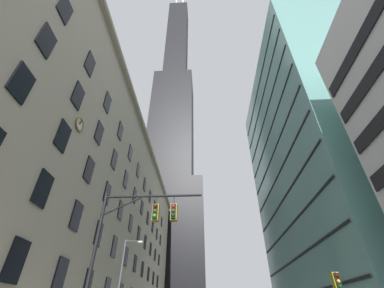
% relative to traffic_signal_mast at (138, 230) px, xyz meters
% --- Properties ---
extents(station_building, '(13.50, 64.77, 29.18)m').
position_rel_traffic_signal_mast_xyz_m(station_building, '(-12.67, 22.52, 8.78)').
color(station_building, '#B2A88E').
rests_on(station_building, ground).
extents(dark_skyscraper, '(25.33, 25.33, 189.49)m').
position_rel_traffic_signal_mast_xyz_m(dark_skyscraper, '(-8.76, 69.20, 51.37)').
color(dark_skyscraper, black).
rests_on(dark_skyscraper, ground).
extents(glass_office_midrise, '(16.69, 31.94, 44.19)m').
position_rel_traffic_signal_mast_xyz_m(glass_office_midrise, '(24.04, 20.94, 16.31)').
color(glass_office_midrise, slate).
rests_on(glass_office_midrise, ground).
extents(traffic_signal_mast, '(6.37, 0.63, 7.99)m').
position_rel_traffic_signal_mast_xyz_m(traffic_signal_mast, '(0.00, 0.00, 0.00)').
color(traffic_signal_mast, black).
rests_on(traffic_signal_mast, sidewalk_left).
extents(traffic_light_near_right, '(0.40, 0.63, 3.67)m').
position_rel_traffic_signal_mast_xyz_m(traffic_light_near_right, '(11.96, 2.74, -2.70)').
color(traffic_light_near_right, black).
rests_on(traffic_light_near_right, sidewalk_right).
extents(street_lamppost, '(1.87, 0.32, 7.94)m').
position_rel_traffic_signal_mast_xyz_m(street_lamppost, '(-3.75, 10.94, -0.98)').
color(street_lamppost, '#47474C').
rests_on(street_lamppost, sidewalk_left).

